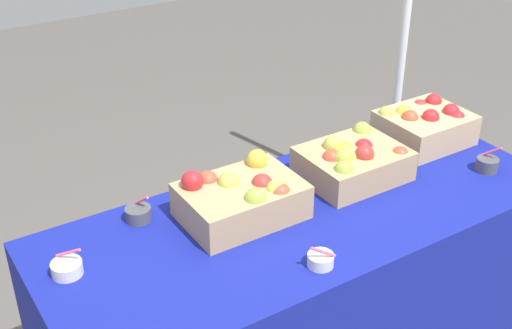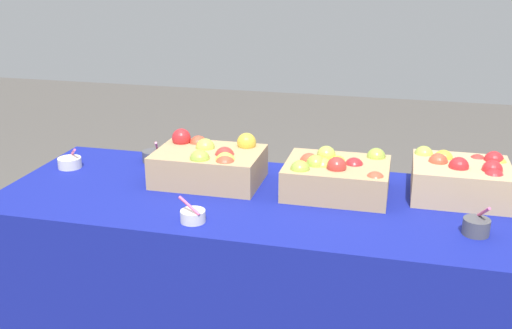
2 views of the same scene
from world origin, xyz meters
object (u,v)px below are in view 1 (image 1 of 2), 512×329
Objects in this scene: apple_crate_middle at (353,161)px; sample_bowl_extra at (487,164)px; apple_crate_right at (242,198)px; sample_bowl_mid at (321,260)px; sample_bowl_near at (67,268)px; sample_bowl_far at (138,214)px; tent_pole at (404,32)px; apple_crate_left at (425,125)px.

sample_bowl_extra is at bearing -26.94° from apple_crate_middle.
sample_bowl_mid is at bearing -80.66° from apple_crate_right.
sample_bowl_near is at bearing 170.84° from sample_bowl_extra.
sample_bowl_near is 0.91× the size of sample_bowl_extra.
tent_pole is (1.62, 0.44, 0.23)m from sample_bowl_far.
sample_bowl_far reaches higher than sample_bowl_near.
tent_pole reaches higher than apple_crate_right.
sample_bowl_mid is at bearing -141.71° from tent_pole.
sample_bowl_near is at bearing -152.88° from sample_bowl_far.
apple_crate_left is 3.50× the size of sample_bowl_far.
tent_pole is (1.93, 0.60, 0.24)m from sample_bowl_near.
sample_bowl_far is at bearing 27.12° from sample_bowl_near.
sample_bowl_extra is (0.47, -0.24, -0.04)m from apple_crate_middle.
sample_bowl_far reaches higher than sample_bowl_mid.
sample_bowl_extra is (0.97, -0.24, -0.05)m from apple_crate_right.
sample_bowl_near reaches higher than sample_bowl_mid.
apple_crate_middle is 1.04m from tent_pole.
apple_crate_left is 0.45m from apple_crate_middle.
apple_crate_right is 0.36m from sample_bowl_far.
tent_pole is at bearing 25.23° from apple_crate_right.
apple_crate_right is 1.00m from sample_bowl_extra.
sample_bowl_extra is (0.03, -0.32, -0.05)m from apple_crate_left.
apple_crate_middle is at bearing 0.06° from apple_crate_right.
apple_crate_middle reaches higher than sample_bowl_extra.
apple_crate_left reaches higher than sample_bowl_extra.
sample_bowl_extra reaches higher than sample_bowl_mid.
sample_bowl_mid is at bearing -29.42° from sample_bowl_near.
apple_crate_middle is 0.19× the size of tent_pole.
tent_pole is at bearing 55.67° from apple_crate_left.
apple_crate_right is 1.46m from tent_pole.
apple_crate_middle is at bearing -11.99° from sample_bowl_far.
apple_crate_middle reaches higher than sample_bowl_far.
sample_bowl_extra is (1.59, -0.26, 0.01)m from sample_bowl_near.
apple_crate_middle is 0.82m from sample_bowl_far.
sample_bowl_far is (-0.37, 0.54, 0.00)m from sample_bowl_mid.
sample_bowl_extra reaches higher than sample_bowl_far.
sample_bowl_near is at bearing 150.58° from sample_bowl_mid.
sample_bowl_extra is at bearing -17.85° from sample_bowl_far.
sample_bowl_mid is 0.66m from sample_bowl_far.
apple_crate_middle is 3.48× the size of sample_bowl_extra.
sample_bowl_mid is 0.83× the size of sample_bowl_extra.
sample_bowl_far is 1.70m from tent_pole.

